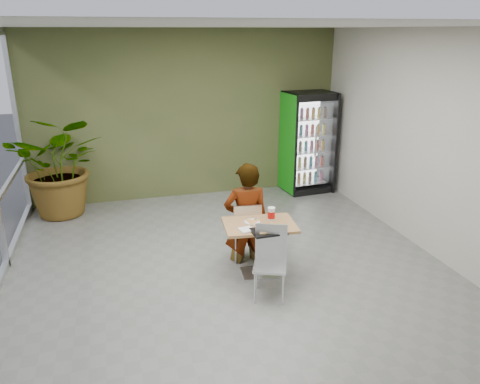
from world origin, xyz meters
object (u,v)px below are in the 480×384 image
Objects in this scene: cafeteria_tray at (268,231)px; potted_plant at (61,165)px; dining_table at (259,239)px; chair_near at (271,255)px; soda_cup at (271,214)px; seated_woman at (246,223)px; beverage_fridge at (308,142)px; chair_far at (246,228)px.

cafeteria_tray is 4.30m from potted_plant.
cafeteria_tray reaches higher than dining_table.
potted_plant reaches higher than chair_near.
soda_cup is 4.13m from potted_plant.
seated_woman reaches higher than soda_cup.
cafeteria_tray is (0.06, -0.77, 0.19)m from seated_woman.
beverage_fridge is at bearing 59.00° from soda_cup.
potted_plant reaches higher than cafeteria_tray.
seated_woman is 0.96× the size of potted_plant.
seated_woman is 9.80× the size of soda_cup.
soda_cup is at bearing -46.35° from potted_plant.
cafeteria_tray is (0.03, 0.18, 0.24)m from chair_near.
chair_near is (0.04, -0.91, 0.01)m from chair_far.
soda_cup is at bearing 125.25° from seated_woman.
chair_far is (-0.05, 0.44, -0.02)m from dining_table.
cafeteria_tray is at bearing -51.35° from potted_plant.
seated_woman reaches higher than dining_table.
dining_table is 0.49× the size of beverage_fridge.
soda_cup reaches higher than dining_table.
beverage_fridge reaches higher than dining_table.
chair_near is 0.51× the size of seated_woman.
chair_far is at bearing -45.15° from potted_plant.
beverage_fridge reaches higher than potted_plant.
chair_near is at bearing 98.33° from chair_far.
soda_cup is at bearing -126.52° from beverage_fridge.
chair_near is at bearing -109.51° from soda_cup.
cafeteria_tray is 0.23× the size of potted_plant.
chair_far is 0.54m from soda_cup.
chair_near reaches higher than chair_far.
cafeteria_tray is at bearing 100.32° from seated_woman.
soda_cup is 0.10× the size of potted_plant.
cafeteria_tray is 0.21× the size of beverage_fridge.
seated_woman is at bearing 95.01° from dining_table.
dining_table is 0.48m from chair_near.
seated_woman reaches higher than cafeteria_tray.
seated_woman reaches higher than chair_far.
soda_cup is (0.19, 0.07, 0.30)m from dining_table.
dining_table is 0.36m from soda_cup.
seated_woman is (-0.04, 0.48, 0.04)m from dining_table.
soda_cup is at bearing 21.79° from dining_table.
cafeteria_tray is (0.02, -0.29, 0.23)m from dining_table.
beverage_fridge is at bearing 82.81° from chair_near.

